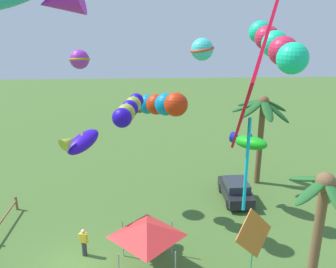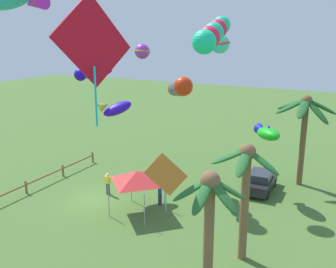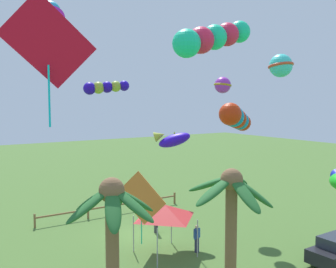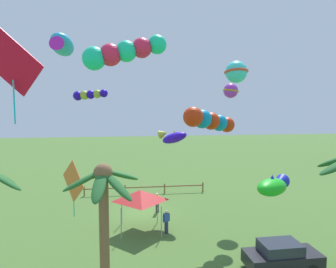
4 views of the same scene
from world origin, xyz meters
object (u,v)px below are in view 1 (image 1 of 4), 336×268
at_px(festival_tent, 147,229).
at_px(kite_tube_6, 277,46).
at_px(palm_tree_1, 322,208).
at_px(spectator_1, 84,242).
at_px(kite_fish_7, 81,141).
at_px(kite_fish_8, 249,142).
at_px(parked_car_0, 236,190).
at_px(kite_diamond_0, 253,82).
at_px(palm_tree_2, 261,115).
at_px(kite_diamond_2, 254,235).
at_px(kite_tube_9, 129,110).
at_px(kite_ball_3, 202,49).
at_px(kite_tube_1, 159,104).
at_px(kite_ball_4, 80,59).
at_px(spectator_0, 161,237).

bearing_deg(festival_tent, kite_tube_6, 78.57).
distance_m(palm_tree_1, spectator_1, 12.01).
distance_m(kite_fish_7, kite_fish_8, 10.67).
distance_m(parked_car_0, kite_diamond_0, 17.74).
bearing_deg(palm_tree_2, festival_tent, -40.67).
distance_m(spectator_1, kite_diamond_2, 9.84).
xyz_separation_m(festival_tent, kite_tube_9, (3.32, -0.47, 6.84)).
relative_size(spectator_1, kite_diamond_0, 0.31).
xyz_separation_m(palm_tree_1, kite_ball_3, (-7.37, -4.25, 6.04)).
height_order(festival_tent, kite_tube_9, kite_tube_9).
bearing_deg(kite_diamond_2, palm_tree_2, 162.01).
distance_m(kite_tube_6, kite_tube_9, 6.39).
bearing_deg(kite_diamond_2, spectator_1, -125.13).
distance_m(spectator_1, kite_tube_1, 8.52).
xyz_separation_m(kite_ball_3, kite_ball_4, (-2.20, -7.32, -0.76)).
bearing_deg(palm_tree_2, kite_tube_6, -16.60).
bearing_deg(kite_diamond_0, kite_tube_1, -171.03).
bearing_deg(palm_tree_1, kite_tube_6, -110.29).
xyz_separation_m(kite_tube_6, kite_tube_9, (2.27, -5.66, -1.90)).
xyz_separation_m(kite_diamond_0, kite_ball_4, (-14.70, -6.64, -1.06)).
distance_m(kite_diamond_2, kite_ball_4, 14.94).
relative_size(kite_diamond_0, kite_fish_7, 1.99).
relative_size(kite_diamond_2, kite_tube_6, 0.75).
relative_size(palm_tree_1, spectator_1, 3.88).
bearing_deg(kite_fish_8, festival_tent, -46.25).
relative_size(palm_tree_2, spectator_1, 4.34).
bearing_deg(kite_diamond_0, kite_fish_8, 163.26).
distance_m(festival_tent, kite_diamond_0, 11.24).
bearing_deg(kite_diamond_2, kite_ball_4, -144.63).
bearing_deg(parked_car_0, kite_ball_4, -93.15).
relative_size(parked_car_0, kite_diamond_2, 1.28).
relative_size(spectator_0, kite_tube_9, 0.69).
bearing_deg(festival_tent, kite_fish_7, -129.09).
xyz_separation_m(festival_tent, kite_fish_8, (-6.30, 6.58, 2.17)).
bearing_deg(palm_tree_2, spectator_0, -43.53).
bearing_deg(kite_ball_4, spectator_1, 6.13).
bearing_deg(kite_tube_1, kite_diamond_2, 21.61).
relative_size(spectator_1, kite_fish_7, 0.61).
distance_m(palm_tree_2, parked_car_0, 5.89).
bearing_deg(spectator_0, kite_diamond_2, 31.27).
distance_m(festival_tent, kite_ball_4, 11.35).
height_order(parked_car_0, spectator_0, spectator_0).
xyz_separation_m(kite_ball_3, kite_fish_7, (2.72, -6.63, -4.45)).
height_order(kite_ball_3, kite_fish_7, kite_ball_3).
height_order(spectator_1, kite_ball_3, kite_ball_3).
relative_size(kite_diamond_0, kite_tube_9, 2.23).
relative_size(parked_car_0, kite_ball_3, 2.61).
distance_m(kite_diamond_0, kite_fish_7, 12.39).
xyz_separation_m(spectator_1, festival_tent, (1.49, 3.41, 1.65)).
distance_m(palm_tree_2, festival_tent, 13.27).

